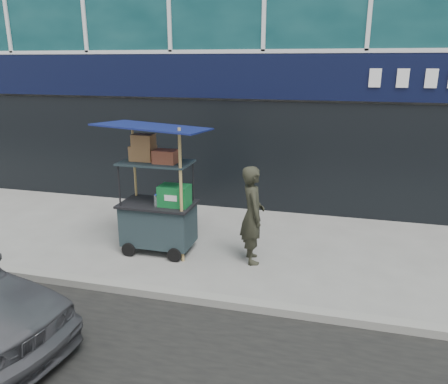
# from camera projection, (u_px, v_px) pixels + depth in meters

# --- Properties ---
(ground) EXTENTS (80.00, 80.00, 0.00)m
(ground) POSITION_uv_depth(u_px,v_px,m) (211.00, 296.00, 6.21)
(ground) COLOR slate
(ground) RESTS_ON ground
(curb) EXTENTS (80.00, 0.18, 0.12)m
(curb) POSITION_uv_depth(u_px,v_px,m) (207.00, 299.00, 6.01)
(curb) COLOR gray
(curb) RESTS_ON ground
(vendor_cart) EXTENTS (1.69, 1.20, 2.28)m
(vendor_cart) POSITION_uv_depth(u_px,v_px,m) (159.00, 208.00, 7.48)
(vendor_cart) COLOR black
(vendor_cart) RESTS_ON ground
(vendor_man) EXTENTS (0.58, 0.69, 1.63)m
(vendor_man) POSITION_uv_depth(u_px,v_px,m) (252.00, 215.00, 7.09)
(vendor_man) COLOR #28281E
(vendor_man) RESTS_ON ground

